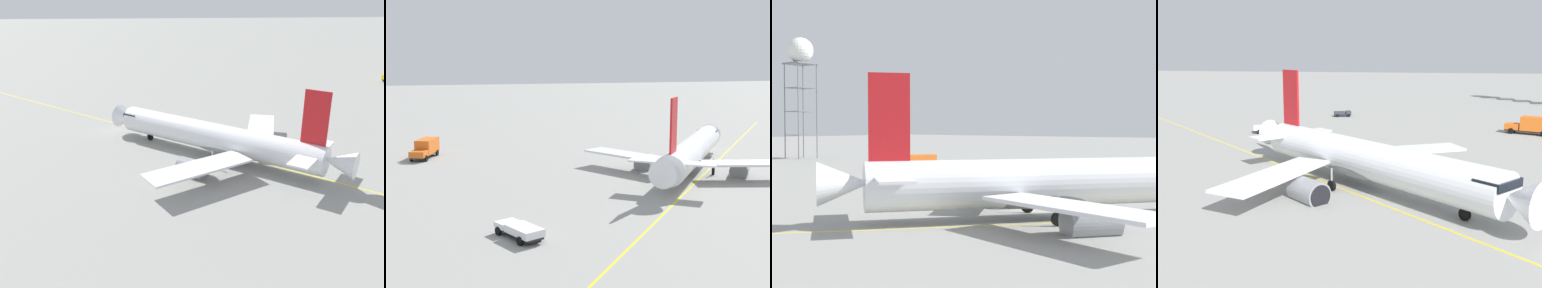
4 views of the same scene
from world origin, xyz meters
The scene contains 5 objects.
ground_plane centered at (0.00, 0.00, 0.00)m, with size 600.00×600.00×0.00m, color gray.
airliner_main centered at (-3.92, 2.75, 2.79)m, with size 27.23×32.10×12.23m.
catering_truck_truck centered at (33.19, -20.51, 1.66)m, with size 5.17×8.36×3.10m.
radar_tower centered at (83.29, -36.19, 23.93)m, with size 5.95×5.95×28.15m.
taxiway_centreline centered at (-4.91, 4.89, 0.00)m, with size 94.42×107.84×0.01m.
Camera 3 is at (-25.88, 43.77, 7.74)m, focal length 52.04 mm.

